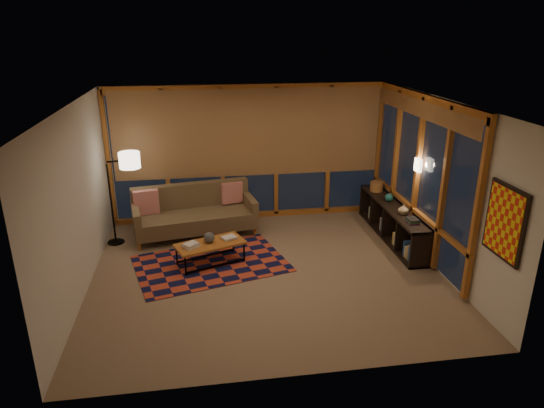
{
  "coord_description": "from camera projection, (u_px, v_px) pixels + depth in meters",
  "views": [
    {
      "loc": [
        -0.97,
        -6.88,
        3.73
      ],
      "look_at": [
        0.1,
        0.11,
        1.12
      ],
      "focal_mm": 32.0,
      "sensor_mm": 36.0,
      "label": 1
    }
  ],
  "objects": [
    {
      "name": "shelf_book_stack",
      "position": [
        412.0,
        220.0,
        8.09
      ],
      "size": [
        0.2,
        0.26,
        0.07
      ],
      "primitive_type": null,
      "rotation": [
        0.0,
        0.0,
        0.08
      ],
      "color": "beige",
      "rests_on": "bookshelf"
    },
    {
      "name": "floor",
      "position": [
        267.0,
        272.0,
        7.81
      ],
      "size": [
        5.5,
        5.0,
        0.01
      ],
      "primitive_type": "cube",
      "color": "#92795C",
      "rests_on": "ground"
    },
    {
      "name": "basket",
      "position": [
        377.0,
        187.0,
        9.62
      ],
      "size": [
        0.31,
        0.31,
        0.19
      ],
      "primitive_type": "cylinder",
      "rotation": [
        0.0,
        0.0,
        0.29
      ],
      "color": "#AA7139",
      "rests_on": "bookshelf"
    },
    {
      "name": "pillow_left",
      "position": [
        146.0,
        202.0,
        8.89
      ],
      "size": [
        0.47,
        0.23,
        0.45
      ],
      "primitive_type": null,
      "rotation": [
        0.0,
        0.0,
        0.19
      ],
      "color": "red",
      "rests_on": "sofa"
    },
    {
      "name": "book_stack_a",
      "position": [
        191.0,
        245.0,
        7.81
      ],
      "size": [
        0.3,
        0.3,
        0.07
      ],
      "primitive_type": null,
      "rotation": [
        0.0,
        0.0,
        0.7
      ],
      "color": "beige",
      "rests_on": "coffee_table"
    },
    {
      "name": "window_wall_back",
      "position": [
        249.0,
        154.0,
        9.6
      ],
      "size": [
        5.3,
        0.16,
        2.6
      ],
      "primitive_type": null,
      "color": "#B46B23",
      "rests_on": "walls"
    },
    {
      "name": "wall_art",
      "position": [
        504.0,
        222.0,
        5.98
      ],
      "size": [
        0.06,
        0.74,
        0.94
      ],
      "primitive_type": null,
      "color": "red",
      "rests_on": "walls"
    },
    {
      "name": "wall_sconce",
      "position": [
        418.0,
        165.0,
        8.07
      ],
      "size": [
        0.12,
        0.18,
        0.22
      ],
      "primitive_type": null,
      "color": "#FFEBC5",
      "rests_on": "walls"
    },
    {
      "name": "walls",
      "position": [
        267.0,
        193.0,
        7.35
      ],
      "size": [
        5.51,
        5.01,
        2.7
      ],
      "color": "silver",
      "rests_on": "floor"
    },
    {
      "name": "area_rug",
      "position": [
        211.0,
        263.0,
        8.08
      ],
      "size": [
        2.74,
        2.16,
        0.01
      ],
      "primitive_type": "cube",
      "rotation": [
        0.0,
        0.0,
        0.25
      ],
      "color": "#B73D25",
      "rests_on": "floor"
    },
    {
      "name": "ceramic_pot",
      "position": [
        209.0,
        237.0,
        7.96
      ],
      "size": [
        0.19,
        0.19,
        0.18
      ],
      "primitive_type": "sphere",
      "rotation": [
        0.0,
        0.0,
        0.04
      ],
      "color": "black",
      "rests_on": "coffee_table"
    },
    {
      "name": "teal_bowl",
      "position": [
        389.0,
        198.0,
        9.06
      ],
      "size": [
        0.17,
        0.17,
        0.15
      ],
      "primitive_type": "sphere",
      "rotation": [
        0.0,
        0.0,
        -0.17
      ],
      "color": "#1B5F5F",
      "rests_on": "bookshelf"
    },
    {
      "name": "floor_lamp",
      "position": [
        111.0,
        200.0,
        8.58
      ],
      "size": [
        0.62,
        0.46,
        1.68
      ],
      "primitive_type": null,
      "rotation": [
        0.0,
        0.0,
        0.19
      ],
      "color": "black",
      "rests_on": "floor"
    },
    {
      "name": "ceiling",
      "position": [
        266.0,
        103.0,
        6.88
      ],
      "size": [
        5.5,
        5.0,
        0.01
      ],
      "primitive_type": "cube",
      "color": "beige",
      "rests_on": "walls"
    },
    {
      "name": "bookshelf",
      "position": [
        392.0,
        222.0,
        8.97
      ],
      "size": [
        0.4,
        2.54,
        0.64
      ],
      "primitive_type": null,
      "color": "black",
      "rests_on": "floor"
    },
    {
      "name": "vase",
      "position": [
        403.0,
        209.0,
        8.43
      ],
      "size": [
        0.19,
        0.19,
        0.19
      ],
      "primitive_type": "imported",
      "rotation": [
        0.0,
        0.0,
        0.03
      ],
      "color": "tan",
      "rests_on": "bookshelf"
    },
    {
      "name": "pillow_right",
      "position": [
        232.0,
        194.0,
        9.41
      ],
      "size": [
        0.43,
        0.24,
        0.41
      ],
      "primitive_type": null,
      "rotation": [
        0.0,
        0.0,
        0.27
      ],
      "color": "red",
      "rests_on": "sofa"
    },
    {
      "name": "coffee_table",
      "position": [
        211.0,
        253.0,
        8.03
      ],
      "size": [
        1.23,
        0.87,
        0.37
      ],
      "primitive_type": null,
      "rotation": [
        0.0,
        0.0,
        0.36
      ],
      "color": "#B46B23",
      "rests_on": "floor"
    },
    {
      "name": "sofa",
      "position": [
        195.0,
        212.0,
        9.04
      ],
      "size": [
        2.34,
        1.25,
        0.91
      ],
      "primitive_type": null,
      "rotation": [
        0.0,
        0.0,
        0.17
      ],
      "color": "brown",
      "rests_on": "floor"
    },
    {
      "name": "book_stack_b",
      "position": [
        229.0,
        237.0,
        8.12
      ],
      "size": [
        0.3,
        0.28,
        0.05
      ],
      "primitive_type": null,
      "rotation": [
        0.0,
        0.0,
        0.43
      ],
      "color": "beige",
      "rests_on": "coffee_table"
    },
    {
      "name": "window_wall_right",
      "position": [
        416.0,
        174.0,
        8.28
      ],
      "size": [
        0.16,
        3.7,
        2.6
      ],
      "primitive_type": null,
      "color": "#B46B23",
      "rests_on": "walls"
    }
  ]
}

